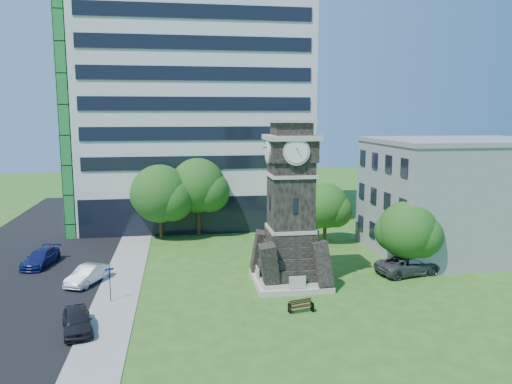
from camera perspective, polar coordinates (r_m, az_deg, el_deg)
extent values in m
plane|color=#305919|center=(35.80, -0.21, -11.65)|extent=(160.00, 160.00, 0.00)
cube|color=gray|center=(40.41, -14.95, -9.49)|extent=(3.00, 70.00, 0.06)
cube|color=black|center=(42.21, -26.65, -9.38)|extent=(14.00, 80.00, 0.02)
cube|color=beige|center=(38.11, 3.87, -10.06)|extent=(5.40, 5.40, 0.40)
cube|color=beige|center=(38.00, 3.87, -9.56)|extent=(4.80, 4.80, 0.30)
cube|color=black|center=(36.44, 3.98, 0.41)|extent=(3.00, 3.00, 6.40)
cube|color=beige|center=(37.01, 3.93, -4.19)|extent=(3.25, 3.25, 0.25)
cube|color=beige|center=(36.31, 4.00, 1.97)|extent=(3.25, 3.25, 0.25)
cube|color=black|center=(35.15, 4.51, -1.56)|extent=(0.35, 0.08, 1.10)
cube|color=black|center=(36.14, 4.03, 4.81)|extent=(3.30, 3.30, 1.60)
cube|color=beige|center=(36.08, 4.05, 6.23)|extent=(3.70, 3.70, 0.35)
cylinder|color=white|center=(34.42, 4.68, 4.59)|extent=(1.56, 0.06, 1.56)
cylinder|color=white|center=(35.79, 1.26, 4.78)|extent=(0.06, 1.56, 1.56)
cube|color=black|center=(36.06, 4.06, 7.18)|extent=(2.60, 2.60, 0.90)
cube|color=beige|center=(36.05, 4.07, 8.14)|extent=(3.00, 3.00, 0.25)
cube|color=silver|center=(59.20, -6.97, 10.23)|extent=(25.00, 15.00, 28.00)
cube|color=black|center=(53.05, -6.47, -2.64)|extent=(24.50, 0.80, 4.00)
cube|color=gray|center=(48.74, 22.20, -0.69)|extent=(15.00, 12.00, 10.00)
cube|color=gray|center=(48.20, 22.56, 5.41)|extent=(15.20, 12.20, 0.40)
imported|color=black|center=(31.72, -19.77, -13.67)|extent=(2.49, 4.24, 1.35)
imported|color=#BABCC3|center=(39.84, -18.70, -8.95)|extent=(2.98, 4.33, 1.35)
imported|color=navy|center=(45.69, -23.39, -6.94)|extent=(2.74, 4.89, 1.34)
imported|color=#454549|center=(41.67, 17.01, -8.00)|extent=(5.65, 3.45, 1.46)
cube|color=black|center=(32.72, 3.84, -13.12)|extent=(0.05, 0.40, 0.62)
cube|color=black|center=(33.06, 6.44, -12.92)|extent=(0.05, 0.40, 0.62)
cube|color=black|center=(32.85, 5.15, -12.88)|extent=(1.59, 0.42, 0.04)
cube|color=black|center=(32.94, 5.08, -12.36)|extent=(1.59, 0.04, 0.35)
cylinder|color=black|center=(35.53, -16.34, -10.11)|extent=(0.06, 0.06, 2.42)
cube|color=navy|center=(35.20, -16.42, -8.47)|extent=(0.58, 0.04, 0.15)
cylinder|color=#332114|center=(51.58, -10.81, -3.81)|extent=(0.34, 0.34, 2.71)
sphere|color=#2C651E|center=(50.96, -10.91, -0.18)|extent=(5.85, 5.85, 5.85)
sphere|color=#2C651E|center=(50.43, -9.59, -0.84)|extent=(4.39, 4.39, 4.39)
sphere|color=#2C651E|center=(51.78, -12.01, -0.41)|extent=(4.09, 4.09, 4.09)
cylinder|color=#332114|center=(52.32, -6.59, -3.32)|extent=(0.40, 0.40, 3.08)
sphere|color=#26661E|center=(51.65, -6.66, 0.77)|extent=(5.64, 5.64, 5.64)
sphere|color=#26661E|center=(51.24, -5.36, 0.04)|extent=(4.23, 4.23, 4.23)
sphere|color=#26661E|center=(52.37, -7.76, 0.48)|extent=(3.95, 3.95, 3.95)
cylinder|color=#332114|center=(49.66, 7.85, -4.56)|extent=(0.35, 0.35, 2.16)
sphere|color=#2D681E|center=(49.11, 7.92, -1.56)|extent=(4.44, 4.44, 4.44)
sphere|color=#2D681E|center=(49.04, 9.05, -2.10)|extent=(3.33, 3.33, 3.33)
sphere|color=#2D681E|center=(49.47, 6.87, -1.75)|extent=(3.11, 3.11, 3.11)
cylinder|color=#332114|center=(41.86, 16.77, -7.50)|extent=(0.31, 0.31, 2.04)
sphere|color=#21571A|center=(41.24, 16.92, -4.18)|extent=(4.61, 4.61, 4.61)
sphere|color=#21571A|center=(41.34, 18.33, -4.78)|extent=(3.45, 3.45, 3.45)
sphere|color=#21571A|center=(41.46, 15.56, -4.37)|extent=(3.22, 3.22, 3.22)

